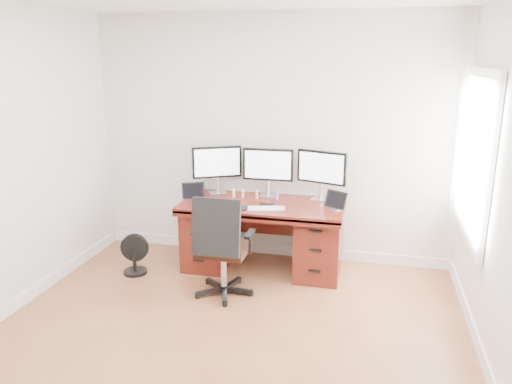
% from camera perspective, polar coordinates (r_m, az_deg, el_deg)
% --- Properties ---
extents(ground, '(4.50, 4.50, 0.00)m').
position_cam_1_polar(ground, '(3.98, -5.24, -19.11)').
color(ground, '#915837').
rests_on(ground, ground).
extents(back_wall, '(4.00, 0.10, 2.70)m').
position_cam_1_polar(back_wall, '(5.53, 1.79, 6.01)').
color(back_wall, silver).
rests_on(back_wall, ground).
extents(desk, '(1.70, 0.80, 0.75)m').
position_cam_1_polar(desk, '(5.38, 0.81, -4.73)').
color(desk, '#521810').
rests_on(desk, ground).
extents(office_chair, '(0.58, 0.54, 1.02)m').
position_cam_1_polar(office_chair, '(4.80, -3.89, -8.14)').
color(office_chair, black).
rests_on(office_chair, ground).
extents(floor_fan, '(0.30, 0.25, 0.43)m').
position_cam_1_polar(floor_fan, '(5.47, -13.75, -7.00)').
color(floor_fan, black).
rests_on(floor_fan, ground).
extents(monitor_left, '(0.51, 0.28, 0.53)m').
position_cam_1_polar(monitor_left, '(5.55, -4.49, 3.23)').
color(monitor_left, silver).
rests_on(monitor_left, desk).
extents(monitor_center, '(0.55, 0.14, 0.53)m').
position_cam_1_polar(monitor_center, '(5.41, 1.38, 2.94)').
color(monitor_center, silver).
rests_on(monitor_center, desk).
extents(monitor_right, '(0.53, 0.20, 0.53)m').
position_cam_1_polar(monitor_right, '(5.32, 7.50, 2.61)').
color(monitor_right, silver).
rests_on(monitor_right, desk).
extents(tablet_left, '(0.25, 0.16, 0.19)m').
position_cam_1_polar(tablet_left, '(5.38, -7.21, -0.00)').
color(tablet_left, silver).
rests_on(tablet_left, desk).
extents(tablet_right, '(0.24, 0.18, 0.19)m').
position_cam_1_polar(tablet_right, '(5.06, 9.10, -1.05)').
color(tablet_right, silver).
rests_on(tablet_right, desk).
extents(keyboard, '(0.32, 0.19, 0.01)m').
position_cam_1_polar(keyboard, '(5.03, 0.76, -1.89)').
color(keyboard, white).
rests_on(keyboard, desk).
extents(trackpad, '(0.17, 0.17, 0.01)m').
position_cam_1_polar(trackpad, '(5.05, 2.51, -1.87)').
color(trackpad, silver).
rests_on(trackpad, desk).
extents(drawing_tablet, '(0.22, 0.14, 0.01)m').
position_cam_1_polar(drawing_tablet, '(5.07, -2.21, -1.77)').
color(drawing_tablet, black).
rests_on(drawing_tablet, desk).
extents(phone, '(0.15, 0.11, 0.01)m').
position_cam_1_polar(phone, '(5.20, 1.17, -1.34)').
color(phone, black).
rests_on(phone, desk).
extents(figurine_yellow, '(0.04, 0.04, 0.09)m').
position_cam_1_polar(figurine_yellow, '(5.45, -2.56, -0.06)').
color(figurine_yellow, '#E6E65A').
rests_on(figurine_yellow, desk).
extents(figurine_pink, '(0.04, 0.04, 0.09)m').
position_cam_1_polar(figurine_pink, '(5.42, -1.51, -0.13)').
color(figurine_pink, pink).
rests_on(figurine_pink, desk).
extents(figurine_orange, '(0.04, 0.04, 0.09)m').
position_cam_1_polar(figurine_orange, '(5.39, 0.11, -0.23)').
color(figurine_orange, '#E8805A').
rests_on(figurine_orange, desk).
extents(figurine_purple, '(0.04, 0.04, 0.09)m').
position_cam_1_polar(figurine_purple, '(5.34, 2.44, -0.38)').
color(figurine_purple, '#906ED8').
rests_on(figurine_purple, desk).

